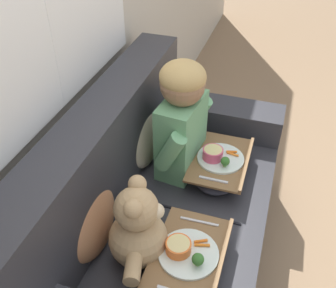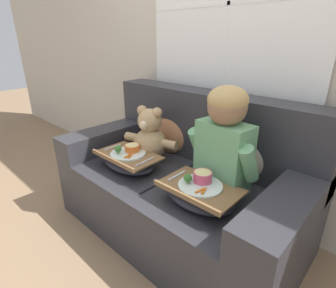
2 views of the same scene
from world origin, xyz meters
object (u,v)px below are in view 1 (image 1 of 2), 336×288
(lap_tray_child, at_px, (220,166))
(child_figure, at_px, (182,114))
(throw_pillow_behind_child, at_px, (142,132))
(teddy_bear, at_px, (139,231))
(couch, at_px, (159,220))
(lap_tray_teddy, at_px, (188,261))
(throw_pillow_behind_teddy, at_px, (89,216))

(lap_tray_child, bearing_deg, child_figure, 89.66)
(throw_pillow_behind_child, xyz_separation_m, teddy_bear, (-0.62, -0.22, -0.01))
(couch, bearing_deg, throw_pillow_behind_child, 32.18)
(throw_pillow_behind_child, height_order, lap_tray_teddy, throw_pillow_behind_child)
(throw_pillow_behind_teddy, xyz_separation_m, teddy_bear, (0.00, -0.22, -0.01))
(throw_pillow_behind_teddy, xyz_separation_m, lap_tray_child, (0.62, -0.43, -0.12))
(throw_pillow_behind_child, height_order, teddy_bear, teddy_bear)
(couch, bearing_deg, teddy_bear, -175.08)
(lap_tray_child, relative_size, lap_tray_teddy, 0.96)
(lap_tray_teddy, bearing_deg, teddy_bear, 89.49)
(lap_tray_child, bearing_deg, teddy_bear, 161.37)
(lap_tray_child, bearing_deg, lap_tray_teddy, -179.96)
(throw_pillow_behind_teddy, bearing_deg, lap_tray_teddy, -90.06)
(throw_pillow_behind_teddy, height_order, teddy_bear, teddy_bear)
(teddy_bear, relative_size, lap_tray_child, 1.02)
(couch, height_order, lap_tray_child, couch)
(teddy_bear, bearing_deg, throw_pillow_behind_child, 19.71)
(couch, relative_size, child_figure, 2.68)
(lap_tray_child, xyz_separation_m, lap_tray_teddy, (-0.62, -0.00, -0.00))
(throw_pillow_behind_child, relative_size, child_figure, 0.64)
(lap_tray_child, bearing_deg, throw_pillow_behind_child, 89.82)
(child_figure, bearing_deg, lap_tray_teddy, -161.06)
(throw_pillow_behind_child, bearing_deg, couch, -147.82)
(teddy_bear, bearing_deg, child_figure, 0.40)
(child_figure, xyz_separation_m, lap_tray_teddy, (-0.63, -0.21, -0.28))
(child_figure, distance_m, lap_tray_child, 0.35)
(couch, height_order, child_figure, child_figure)
(throw_pillow_behind_child, distance_m, throw_pillow_behind_teddy, 0.62)
(throw_pillow_behind_teddy, height_order, lap_tray_child, throw_pillow_behind_teddy)
(teddy_bear, bearing_deg, throw_pillow_behind_teddy, 90.37)
(throw_pillow_behind_child, height_order, child_figure, child_figure)
(throw_pillow_behind_child, relative_size, lap_tray_child, 0.94)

